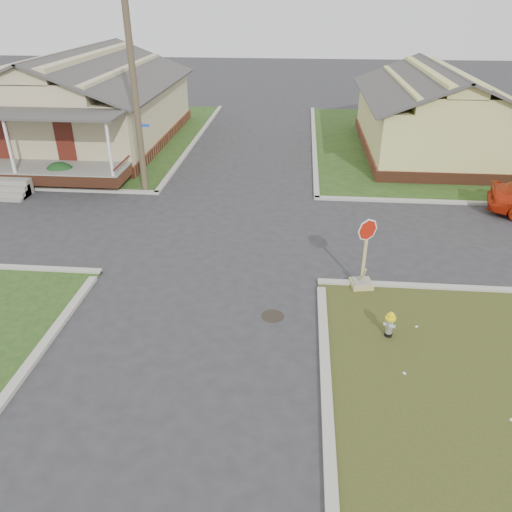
{
  "coord_description": "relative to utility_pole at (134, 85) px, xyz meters",
  "views": [
    {
      "loc": [
        2.77,
        -12.12,
        8.13
      ],
      "look_at": [
        1.59,
        1.0,
        1.1
      ],
      "focal_mm": 35.0,
      "sensor_mm": 36.0,
      "label": 1
    }
  ],
  "objects": [
    {
      "name": "stop_sign",
      "position": [
        9.03,
        -7.61,
        -4.12
      ],
      "size": [
        0.64,
        0.63,
        2.27
      ],
      "rotation": [
        0.0,
        0.0,
        0.17
      ],
      "color": "tan",
      "rests_on": "ground"
    },
    {
      "name": "ground",
      "position": [
        4.2,
        -8.9,
        -4.66
      ],
      "size": [
        120.0,
        120.0,
        0.0
      ],
      "primitive_type": "plane",
      "color": "#2C2B2E",
      "rests_on": "ground"
    },
    {
      "name": "manhole",
      "position": [
        6.4,
        -9.4,
        -4.66
      ],
      "size": [
        0.64,
        0.64,
        0.01
      ],
      "primitive_type": "cylinder",
      "color": "black",
      "rests_on": "ground"
    },
    {
      "name": "verge_far_left",
      "position": [
        -8.8,
        9.1,
        -4.64
      ],
      "size": [
        19.0,
        19.0,
        0.05
      ],
      "primitive_type": "cube",
      "color": "#244117",
      "rests_on": "ground"
    },
    {
      "name": "curbs",
      "position": [
        4.2,
        -3.9,
        -4.66
      ],
      "size": [
        80.0,
        40.0,
        0.12
      ],
      "primitive_type": null,
      "color": "#ACA99B",
      "rests_on": "ground"
    },
    {
      "name": "utility_pole",
      "position": [
        0.0,
        0.0,
        0.0
      ],
      "size": [
        1.8,
        0.28,
        9.0
      ],
      "color": "#473A29",
      "rests_on": "ground"
    },
    {
      "name": "side_house_yellow",
      "position": [
        14.2,
        7.6,
        -2.47
      ],
      "size": [
        7.6,
        11.6,
        4.7
      ],
      "color": "brown",
      "rests_on": "ground"
    },
    {
      "name": "corner_house",
      "position": [
        -5.8,
        7.78,
        -2.38
      ],
      "size": [
        10.1,
        15.5,
        5.3
      ],
      "color": "brown",
      "rests_on": "ground"
    },
    {
      "name": "fire_hydrant",
      "position": [
        9.5,
        -10.09,
        -4.2
      ],
      "size": [
        0.28,
        0.28,
        0.75
      ],
      "rotation": [
        0.0,
        0.0,
        -0.42
      ],
      "color": "black",
      "rests_on": "ground"
    },
    {
      "name": "hedge_right",
      "position": [
        -4.12,
        0.4,
        -4.07
      ],
      "size": [
        1.41,
        1.16,
        1.08
      ],
      "primitive_type": "ellipsoid",
      "color": "#163D17",
      "rests_on": "verge_far_left"
    }
  ]
}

